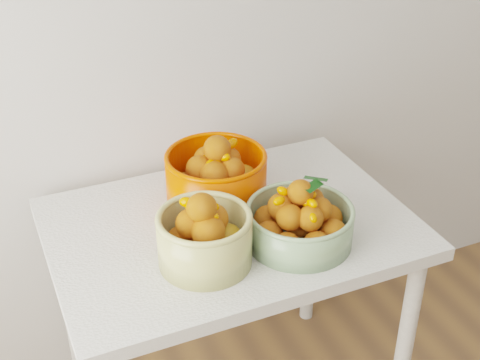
# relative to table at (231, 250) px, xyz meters

# --- Properties ---
(table) EXTENTS (1.00, 0.70, 0.75)m
(table) POSITION_rel_table_xyz_m (0.00, 0.00, 0.00)
(table) COLOR silver
(table) RESTS_ON ground
(bowl_cream) EXTENTS (0.32, 0.32, 0.21)m
(bowl_cream) POSITION_rel_table_xyz_m (-0.13, -0.14, 0.18)
(bowl_cream) COLOR tan
(bowl_cream) RESTS_ON table
(bowl_green) EXTENTS (0.37, 0.37, 0.18)m
(bowl_green) POSITION_rel_table_xyz_m (0.13, -0.15, 0.16)
(bowl_green) COLOR #88A679
(bowl_green) RESTS_ON table
(bowl_orange) EXTENTS (0.32, 0.32, 0.21)m
(bowl_orange) POSITION_rel_table_xyz_m (0.01, 0.12, 0.18)
(bowl_orange) COLOR #EE3A00
(bowl_orange) RESTS_ON table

